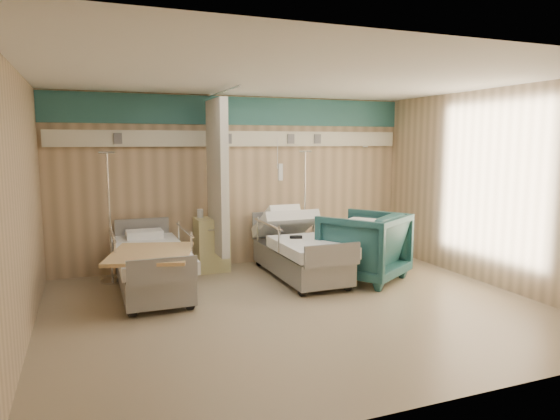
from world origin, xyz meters
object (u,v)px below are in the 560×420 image
Objects in this scene: bedside_cabinet at (212,244)px; visitor_armchair at (364,246)px; iv_stand_right at (304,239)px; bed_left at (152,270)px; bed_right at (300,257)px; iv_stand_left at (111,256)px.

bedside_cabinet is 0.76× the size of visitor_armchair.
iv_stand_right is at bearing -109.20° from visitor_armchair.
bed_left is 1.14× the size of iv_stand_right.
visitor_armchair is at bearing -8.58° from bed_left.
bed_left is 2.86m from iv_stand_right.
bed_left is at bearing 180.00° from bed_right.
bed_right is 2.54× the size of bedside_cabinet.
bed_left is 1.13× the size of iv_stand_left.
iv_stand_right reaches higher than visitor_armchair.
bed_right is 1.93× the size of visitor_armchair.
visitor_armchair is 3.73m from iv_stand_left.
iv_stand_left reaches higher than bed_right.
visitor_armchair is 1.45m from iv_stand_right.
iv_stand_right is (2.70, 0.95, 0.07)m from bed_left.
visitor_armchair is (3.04, -0.46, 0.19)m from bed_left.
bed_left is at bearing -41.22° from visitor_armchair.
bed_left is 1.93× the size of visitor_armchair.
bed_right is 1.14× the size of iv_stand_right.
bedside_cabinet is at bearing 4.83° from iv_stand_left.
bedside_cabinet is 0.45× the size of iv_stand_right.
iv_stand_left is (-2.68, 0.77, 0.08)m from bed_right.
iv_stand_left reaches higher than bedside_cabinet.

